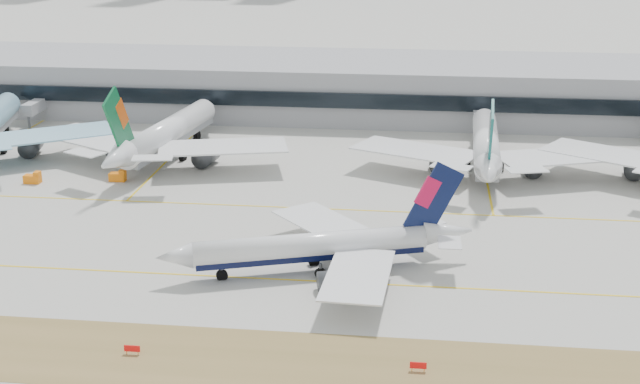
# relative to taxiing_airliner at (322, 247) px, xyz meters

# --- Properties ---
(ground) EXTENTS (3000.00, 3000.00, 0.00)m
(ground) POSITION_rel_taxiing_airliner_xyz_m (-2.94, 0.73, -4.30)
(ground) COLOR #A8A59D
(ground) RESTS_ON ground
(taxiing_airliner) EXTENTS (51.45, 43.66, 17.85)m
(taxiing_airliner) POSITION_rel_taxiing_airliner_xyz_m (0.00, 0.00, 0.00)
(taxiing_airliner) COLOR white
(taxiing_airliner) RESTS_ON ground
(widebody_eva) EXTENTS (62.70, 61.86, 22.55)m
(widebody_eva) POSITION_rel_taxiing_airliner_xyz_m (-44.04, 60.32, 1.69)
(widebody_eva) COLOR white
(widebody_eva) RESTS_ON ground
(widebody_cathay) EXTENTS (60.81, 59.42, 21.68)m
(widebody_cathay) POSITION_rel_taxiing_airliner_xyz_m (29.85, 60.32, 1.46)
(widebody_cathay) COLOR white
(widebody_cathay) RESTS_ON ground
(terminal) EXTENTS (280.00, 43.10, 15.00)m
(terminal) POSITION_rel_taxiing_airliner_xyz_m (-2.94, 115.56, 3.20)
(terminal) COLOR gray
(terminal) RESTS_ON ground
(hold_sign_left) EXTENTS (2.20, 0.15, 1.35)m
(hold_sign_left) POSITION_rel_taxiing_airliner_xyz_m (-22.20, -31.27, -3.42)
(hold_sign_left) COLOR red
(hold_sign_left) RESTS_ON ground
(hold_sign_right) EXTENTS (2.20, 0.15, 1.35)m
(hold_sign_right) POSITION_rel_taxiing_airliner_xyz_m (16.23, -31.27, -3.42)
(hold_sign_right) COLOR red
(hold_sign_right) RESTS_ON ground
(gse_b) EXTENTS (3.55, 2.00, 2.60)m
(gse_b) POSITION_rel_taxiing_airliner_xyz_m (-49.89, 43.74, -3.26)
(gse_b) COLOR orange
(gse_b) RESTS_ON ground
(gse_c) EXTENTS (3.55, 2.00, 2.60)m
(gse_c) POSITION_rel_taxiing_airliner_xyz_m (19.26, 46.83, -3.26)
(gse_c) COLOR orange
(gse_c) RESTS_ON ground
(gse_extra) EXTENTS (3.55, 2.00, 2.60)m
(gse_extra) POSITION_rel_taxiing_airliner_xyz_m (-67.67, 40.03, -3.26)
(gse_extra) COLOR orange
(gse_extra) RESTS_ON ground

